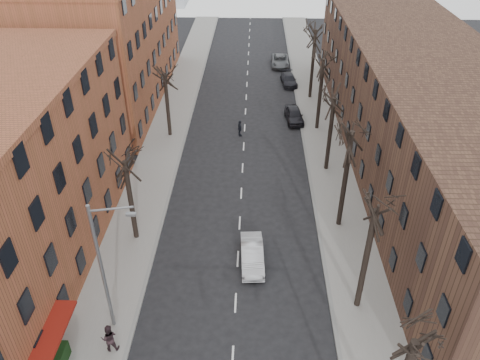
{
  "coord_description": "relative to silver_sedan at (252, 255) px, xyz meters",
  "views": [
    {
      "loc": [
        0.93,
        -8.24,
        22.83
      ],
      "look_at": [
        0.02,
        20.0,
        4.0
      ],
      "focal_mm": 35.0,
      "sensor_mm": 36.0,
      "label": 1
    }
  ],
  "objects": [
    {
      "name": "sidewalk_left",
      "position": [
        -9.0,
        19.32,
        -0.64
      ],
      "size": [
        4.0,
        90.0,
        0.15
      ],
      "primitive_type": "cube",
      "color": "gray",
      "rests_on": "ground"
    },
    {
      "name": "sidewalk_right",
      "position": [
        7.0,
        19.32,
        -0.64
      ],
      "size": [
        4.0,
        90.0,
        0.15
      ],
      "primitive_type": "cube",
      "color": "gray",
      "rests_on": "ground"
    },
    {
      "name": "building_left_far",
      "position": [
        -17.0,
        28.32,
        6.29
      ],
      "size": [
        12.0,
        28.0,
        14.0
      ],
      "primitive_type": "cube",
      "color": "brown",
      "rests_on": "ground"
    },
    {
      "name": "building_right",
      "position": [
        15.0,
        14.32,
        4.29
      ],
      "size": [
        12.0,
        50.0,
        10.0
      ],
      "primitive_type": "cube",
      "color": "#4E3324",
      "rests_on": "ground"
    },
    {
      "name": "tree_right_b",
      "position": [
        6.6,
        -3.68,
        -0.71
      ],
      "size": [
        5.2,
        5.2,
        10.8
      ],
      "primitive_type": null,
      "color": "black",
      "rests_on": "ground"
    },
    {
      "name": "tree_right_c",
      "position": [
        6.6,
        4.32,
        -0.71
      ],
      "size": [
        5.2,
        5.2,
        11.6
      ],
      "primitive_type": null,
      "color": "black",
      "rests_on": "ground"
    },
    {
      "name": "tree_right_d",
      "position": [
        6.6,
        12.32,
        -0.71
      ],
      "size": [
        5.2,
        5.2,
        10.0
      ],
      "primitive_type": null,
      "color": "black",
      "rests_on": "ground"
    },
    {
      "name": "tree_right_e",
      "position": [
        6.6,
        20.32,
        -0.71
      ],
      "size": [
        5.2,
        5.2,
        10.8
      ],
      "primitive_type": null,
      "color": "black",
      "rests_on": "ground"
    },
    {
      "name": "tree_right_f",
      "position": [
        6.6,
        28.32,
        -0.71
      ],
      "size": [
        5.2,
        5.2,
        11.6
      ],
      "primitive_type": null,
      "color": "black",
      "rests_on": "ground"
    },
    {
      "name": "tree_left_a",
      "position": [
        -8.6,
        2.32,
        -0.71
      ],
      "size": [
        5.2,
        5.2,
        9.5
      ],
      "primitive_type": null,
      "color": "black",
      "rests_on": "ground"
    },
    {
      "name": "tree_left_b",
      "position": [
        -8.6,
        18.32,
        -0.71
      ],
      "size": [
        5.2,
        5.2,
        9.5
      ],
      "primitive_type": null,
      "color": "black",
      "rests_on": "ground"
    },
    {
      "name": "streetlight",
      "position": [
        -8.03,
        -5.68,
        4.3
      ],
      "size": [
        2.45,
        0.22,
        9.03
      ],
      "color": "slate",
      "rests_on": "ground"
    },
    {
      "name": "silver_sedan",
      "position": [
        0.0,
        0.0,
        0.0
      ],
      "size": [
        1.77,
        4.42,
        1.43
      ],
      "primitive_type": "imported",
      "rotation": [
        0.0,
        0.0,
        0.06
      ],
      "color": "#B8BAC0",
      "rests_on": "ground"
    },
    {
      "name": "parked_car_near",
      "position": [
        4.3,
        22.1,
        0.02
      ],
      "size": [
        2.15,
        4.46,
        1.47
      ],
      "primitive_type": "imported",
      "rotation": [
        0.0,
        0.0,
        0.1
      ],
      "color": "black",
      "rests_on": "ground"
    },
    {
      "name": "parked_car_mid",
      "position": [
        4.3,
        32.45,
        -0.09
      ],
      "size": [
        2.18,
        4.48,
        1.26
      ],
      "primitive_type": "imported",
      "rotation": [
        0.0,
        0.0,
        0.1
      ],
      "color": "black",
      "rests_on": "ground"
    },
    {
      "name": "parked_car_far",
      "position": [
        3.46,
        39.24,
        -0.02
      ],
      "size": [
        2.38,
        5.05,
        1.39
      ],
      "primitive_type": "imported",
      "rotation": [
        0.0,
        0.0,
        -0.01
      ],
      "color": "#585B60",
      "rests_on": "ground"
    },
    {
      "name": "pedestrian_b",
      "position": [
        -7.9,
        -7.39,
        0.37
      ],
      "size": [
        1.02,
        0.86,
        1.86
      ],
      "primitive_type": "imported",
      "rotation": [
        0.0,
        0.0,
        3.32
      ],
      "color": "black",
      "rests_on": "sidewalk_left"
    },
    {
      "name": "pedestrian_crossing",
      "position": [
        -1.45,
        18.52,
        0.14
      ],
      "size": [
        0.7,
        1.08,
        1.71
      ],
      "primitive_type": "imported",
      "rotation": [
        0.0,
        0.0,
        1.88
      ],
      "color": "black",
      "rests_on": "ground"
    }
  ]
}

